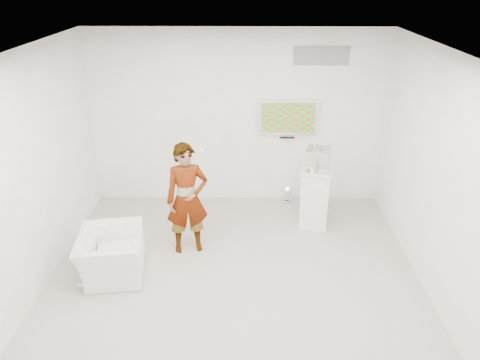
{
  "coord_description": "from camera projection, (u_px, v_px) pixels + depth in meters",
  "views": [
    {
      "loc": [
        0.16,
        -5.15,
        3.83
      ],
      "look_at": [
        0.07,
        0.6,
        1.22
      ],
      "focal_mm": 35.0,
      "sensor_mm": 36.0,
      "label": 1
    }
  ],
  "objects": [
    {
      "name": "person",
      "position": [
        187.0,
        199.0,
        6.66
      ],
      "size": [
        0.68,
        0.53,
        1.66
      ],
      "primitive_type": "imported",
      "rotation": [
        0.0,
        0.0,
        0.24
      ],
      "color": "silver",
      "rests_on": "room"
    },
    {
      "name": "armchair",
      "position": [
        111.0,
        255.0,
        6.3
      ],
      "size": [
        0.95,
        1.06,
        0.62
      ],
      "primitive_type": "imported",
      "rotation": [
        0.0,
        0.0,
        1.71
      ],
      "color": "silver",
      "rests_on": "room"
    },
    {
      "name": "vitrine",
      "position": [
        318.0,
        159.0,
        7.18
      ],
      "size": [
        0.42,
        0.42,
        0.34
      ],
      "primitive_type": "cube",
      "rotation": [
        0.0,
        0.0,
        -0.27
      ],
      "color": "white",
      "rests_on": "pedestal"
    },
    {
      "name": "floor_uplight",
      "position": [
        287.0,
        195.0,
        8.33
      ],
      "size": [
        0.22,
        0.22,
        0.28
      ],
      "primitive_type": "cylinder",
      "rotation": [
        0.0,
        0.0,
        0.29
      ],
      "color": "white",
      "rests_on": "room"
    },
    {
      "name": "logo_decal",
      "position": [
        322.0,
        56.0,
        7.46
      ],
      "size": [
        0.9,
        0.02,
        0.3
      ],
      "primitive_type": "cube",
      "color": "gray",
      "rests_on": "room"
    },
    {
      "name": "wii_remote",
      "position": [
        201.0,
        150.0,
        6.57
      ],
      "size": [
        0.07,
        0.14,
        0.03
      ],
      "primitive_type": "cube",
      "rotation": [
        0.0,
        0.0,
        0.24
      ],
      "color": "white",
      "rests_on": "person"
    },
    {
      "name": "console",
      "position": [
        317.0,
        163.0,
        7.21
      ],
      "size": [
        0.09,
        0.15,
        0.19
      ],
      "primitive_type": "cube",
      "rotation": [
        0.0,
        0.0,
        -0.36
      ],
      "color": "white",
      "rests_on": "pedestal"
    },
    {
      "name": "pedestal",
      "position": [
        315.0,
        198.0,
        7.45
      ],
      "size": [
        0.56,
        0.56,
        0.98
      ],
      "primitive_type": "cube",
      "rotation": [
        0.0,
        0.0,
        -0.2
      ],
      "color": "white",
      "rests_on": "room"
    },
    {
      "name": "tv",
      "position": [
        288.0,
        117.0,
        7.85
      ],
      "size": [
        1.0,
        0.08,
        0.6
      ],
      "primitive_type": "cube",
      "color": "silver",
      "rests_on": "room"
    },
    {
      "name": "room",
      "position": [
        233.0,
        179.0,
        5.65
      ],
      "size": [
        5.01,
        5.01,
        3.0
      ],
      "color": "#A8A49A",
      "rests_on": "ground"
    }
  ]
}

